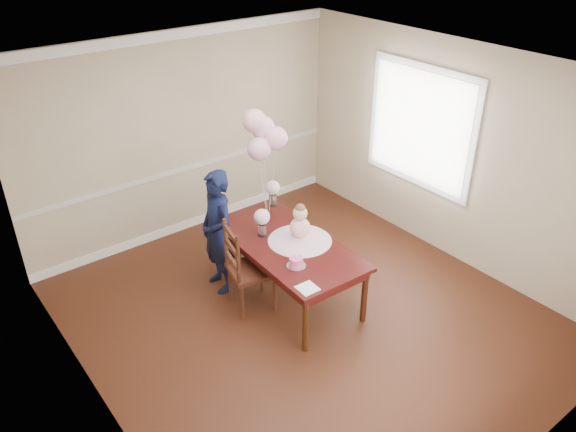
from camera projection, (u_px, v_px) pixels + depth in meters
The scene contains 50 objects.
floor at pixel (306, 315), 6.23m from camera, with size 4.50×5.00×0.00m, color black.
ceiling at pixel (311, 74), 4.90m from camera, with size 4.50×5.00×0.02m, color white.
wall_back at pixel (185, 136), 7.28m from camera, with size 4.50×0.02×2.70m, color tan.
wall_front at pixel (541, 348), 3.85m from camera, with size 4.50×0.02×2.70m, color tan.
wall_left at pixel (86, 295), 4.36m from camera, with size 0.02×5.00×2.70m, color tan.
wall_right at pixel (452, 154), 6.77m from camera, with size 0.02×5.00×2.70m, color tan.
chair_rail_trim at pixel (189, 167), 7.49m from camera, with size 4.50×0.02×0.07m, color silver.
crown_molding at pixel (176, 34), 6.64m from camera, with size 4.50×0.02×0.12m, color white.
baseboard_trim at pixel (194, 222), 7.91m from camera, with size 4.50×0.02×0.12m, color white.
window_frame at pixel (420, 127), 7.00m from camera, with size 0.02×1.66×1.56m, color silver.
window_blinds at pixel (419, 127), 6.99m from camera, with size 0.01×1.50×1.40m, color white.
dining_table_top at pixel (287, 244), 6.23m from camera, with size 0.94×1.89×0.05m, color black.
table_apron at pixel (287, 250), 6.27m from camera, with size 0.85×1.79×0.09m, color black.
table_leg_fl at pixel (305, 325), 5.60m from camera, with size 0.07×0.07×0.66m, color black.
table_leg_fr at pixel (364, 296), 6.00m from camera, with size 0.07×0.07×0.66m, color black.
table_leg_bl at pixel (219, 248), 6.82m from camera, with size 0.07×0.07×0.66m, color black.
table_leg_br at pixel (273, 228), 7.22m from camera, with size 0.07×0.07×0.66m, color black.
baby_skirt at pixel (300, 237), 6.24m from camera, with size 0.72×0.72×0.09m, color #E2A7C9.
baby_torso at pixel (300, 227), 6.18m from camera, with size 0.23×0.23×0.23m, color #FFA1C5.
baby_head at pixel (300, 213), 6.09m from camera, with size 0.16×0.16×0.16m, color beige.
baby_hair at pixel (300, 209), 6.06m from camera, with size 0.11×0.11×0.11m, color brown.
cake_platter at pixel (296, 266), 5.82m from camera, with size 0.21×0.21×0.01m, color silver.
birthday_cake at pixel (296, 262), 5.80m from camera, with size 0.14×0.14×0.09m, color #F14CA1.
cake_flower_a at pixel (296, 257), 5.77m from camera, with size 0.03×0.03×0.03m, color white.
cake_flower_b at pixel (297, 255), 5.80m from camera, with size 0.03×0.03×0.03m, color white.
rose_vase_near at pixel (262, 230), 6.31m from camera, with size 0.09×0.09×0.15m, color silver.
roses_near at pixel (262, 217), 6.23m from camera, with size 0.18×0.18×0.18m, color silver.
rose_vase_far at pixel (273, 200), 6.93m from camera, with size 0.09×0.09×0.15m, color silver.
roses_far at pixel (273, 188), 6.85m from camera, with size 0.18×0.18×0.18m, color #FFD5DB.
napkin at pixel (307, 288), 5.49m from camera, with size 0.19×0.19×0.01m, color white.
balloon_weight at pixel (268, 220), 6.63m from camera, with size 0.04×0.04×0.02m, color silver.
balloon_a at pixel (259, 149), 6.12m from camera, with size 0.26×0.26×0.26m, color #DC9CBD.
balloon_b at pixel (276, 138), 6.14m from camera, with size 0.26×0.26×0.26m, color #D99AB1.
balloon_c at pixel (263, 128), 6.15m from camera, with size 0.26×0.26×0.26m, color #DF9EB8.
balloon_d at pixel (254, 121), 6.07m from camera, with size 0.26×0.26×0.26m, color #D999AB.
balloon_ribbon_a at pixel (264, 192), 6.41m from camera, with size 0.00×0.00×0.79m, color silver.
balloon_ribbon_b at pixel (272, 186), 6.42m from camera, with size 0.00×0.00×0.89m, color white.
balloon_ribbon_c at pixel (266, 181), 6.43m from camera, with size 0.00×0.00×0.98m, color white.
balloon_ribbon_d at pixel (262, 178), 6.39m from camera, with size 0.00×0.00×1.08m, color silver.
dining_chair_seat at pixel (251, 270), 6.16m from camera, with size 0.47×0.47×0.05m, color #36170E.
chair_leg_fl at pixel (242, 303), 6.06m from camera, with size 0.04×0.04×0.46m, color #361A0E.
chair_leg_fr at pixel (274, 294), 6.20m from camera, with size 0.04×0.04×0.46m, color #3D1A10.
chair_leg_bl at pixel (230, 283), 6.36m from camera, with size 0.04×0.04×0.46m, color #3B1A10.
chair_leg_br at pixel (261, 275), 6.50m from camera, with size 0.04×0.04×0.46m, color #3D1E10.
chair_back_post_l at pixel (238, 260), 5.78m from camera, with size 0.04×0.04×0.59m, color #32160D.
chair_back_post_r at pixel (226, 242), 6.08m from camera, with size 0.04×0.04×0.59m, color #3C1F10.
chair_slat_low at pixel (232, 261), 5.99m from camera, with size 0.03×0.42×0.05m, color #3E1C11.
chair_slat_mid at pixel (232, 248), 5.91m from camera, with size 0.03×0.42×0.05m, color #35170E.
chair_slat_top at pixel (231, 234), 5.83m from camera, with size 0.03×0.42×0.05m, color #38190F.
woman at pixel (218, 232), 6.34m from camera, with size 0.54×0.36×1.49m, color black.
Camera 1 is at (-3.16, -3.71, 4.04)m, focal length 35.00 mm.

